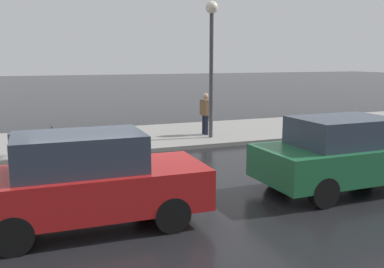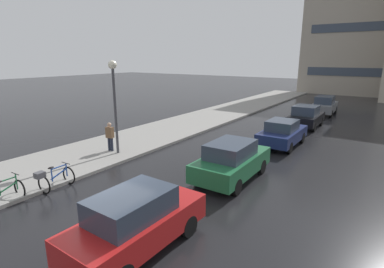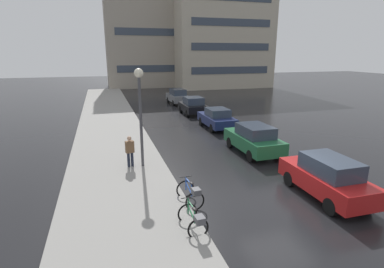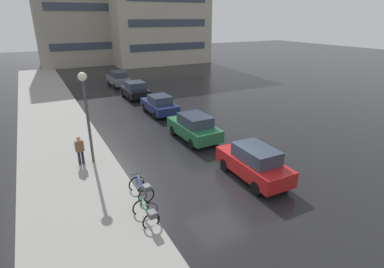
{
  "view_description": "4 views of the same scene",
  "coord_description": "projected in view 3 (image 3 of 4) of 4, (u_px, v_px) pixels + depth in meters",
  "views": [
    {
      "loc": [
        9.29,
        -1.25,
        2.98
      ],
      "look_at": [
        -1.07,
        2.79,
        1.01
      ],
      "focal_mm": 40.0,
      "sensor_mm": 36.0,
      "label": 1
    },
    {
      "loc": [
        7.08,
        -5.36,
        5.08
      ],
      "look_at": [
        -0.24,
        5.35,
        1.74
      ],
      "focal_mm": 28.0,
      "sensor_mm": 36.0,
      "label": 2
    },
    {
      "loc": [
        -6.48,
        -9.28,
        5.61
      ],
      "look_at": [
        -2.18,
        4.87,
        1.6
      ],
      "focal_mm": 28.0,
      "sensor_mm": 36.0,
      "label": 3
    },
    {
      "loc": [
        -6.92,
        -10.29,
        7.4
      ],
      "look_at": [
        -0.0,
        2.57,
        1.68
      ],
      "focal_mm": 28.0,
      "sensor_mm": 36.0,
      "label": 4
    }
  ],
  "objects": [
    {
      "name": "ground_plane",
      "position": [
        280.0,
        199.0,
        11.86
      ],
      "size": [
        140.0,
        140.0,
        0.0
      ],
      "primitive_type": "plane",
      "color": "black"
    },
    {
      "name": "sidewalk_kerb",
      "position": [
        113.0,
        141.0,
        19.39
      ],
      "size": [
        4.8,
        60.0,
        0.14
      ],
      "primitive_type": "cube",
      "color": "gray",
      "rests_on": "ground"
    },
    {
      "name": "bicycle_nearest",
      "position": [
        194.0,
        219.0,
        9.55
      ],
      "size": [
        0.77,
        1.35,
        0.98
      ],
      "color": "black",
      "rests_on": "ground"
    },
    {
      "name": "bicycle_second",
      "position": [
        191.0,
        194.0,
        11.25
      ],
      "size": [
        0.81,
        1.45,
        0.98
      ],
      "color": "black",
      "rests_on": "ground"
    },
    {
      "name": "car_red",
      "position": [
        327.0,
        177.0,
        11.85
      ],
      "size": [
        1.79,
        4.13,
        1.7
      ],
      "color": "#AD1919",
      "rests_on": "ground"
    },
    {
      "name": "car_green",
      "position": [
        254.0,
        139.0,
        17.17
      ],
      "size": [
        1.93,
        4.21,
        1.68
      ],
      "color": "#1E6038",
      "rests_on": "ground"
    },
    {
      "name": "car_navy",
      "position": [
        217.0,
        118.0,
        22.93
      ],
      "size": [
        1.87,
        4.05,
        1.55
      ],
      "color": "navy",
      "rests_on": "ground"
    },
    {
      "name": "car_black",
      "position": [
        193.0,
        106.0,
        28.22
      ],
      "size": [
        1.98,
        3.77,
        1.63
      ],
      "color": "black",
      "rests_on": "ground"
    },
    {
      "name": "car_grey",
      "position": [
        178.0,
        96.0,
        34.01
      ],
      "size": [
        1.88,
        4.04,
        1.68
      ],
      "color": "slate",
      "rests_on": "ground"
    },
    {
      "name": "pedestrian",
      "position": [
        130.0,
        151.0,
        14.72
      ],
      "size": [
        0.44,
        0.31,
        1.71
      ],
      "color": "#1E2333",
      "rests_on": "ground"
    },
    {
      "name": "streetlamp",
      "position": [
        140.0,
        100.0,
        14.2
      ],
      "size": [
        0.43,
        0.43,
        4.93
      ],
      "color": "#424247",
      "rests_on": "ground"
    },
    {
      "name": "building_facade_main",
      "position": [
        150.0,
        33.0,
        50.23
      ],
      "size": [
        14.6,
        7.16,
        17.62
      ],
      "color": "#9E9384",
      "rests_on": "ground"
    },
    {
      "name": "building_facade_side",
      "position": [
        219.0,
        36.0,
        50.36
      ],
      "size": [
        15.73,
        10.33,
        16.62
      ],
      "color": "#B2A893",
      "rests_on": "ground"
    }
  ]
}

